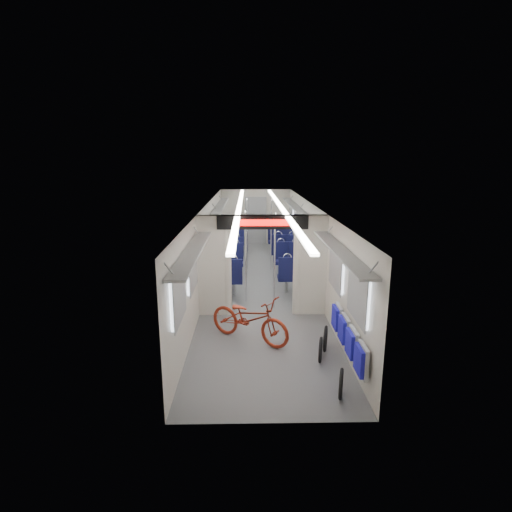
# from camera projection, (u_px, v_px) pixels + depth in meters

# --- Properties ---
(carriage) EXTENTS (12.00, 12.02, 2.31)m
(carriage) POSITION_uv_depth(u_px,v_px,m) (260.00, 236.00, 10.63)
(carriage) COLOR #515456
(carriage) RESTS_ON ground
(bicycle) EXTENTS (1.81, 1.50, 0.93)m
(bicycle) POSITION_uv_depth(u_px,v_px,m) (249.00, 318.00, 7.78)
(bicycle) COLOR maroon
(bicycle) RESTS_ON ground
(flip_bench) EXTENTS (0.12, 2.08, 0.49)m
(flip_bench) POSITION_uv_depth(u_px,v_px,m) (348.00, 336.00, 6.72)
(flip_bench) COLOR gray
(flip_bench) RESTS_ON carriage
(bike_hoop_a) EXTENTS (0.18, 0.47, 0.47)m
(bike_hoop_a) POSITION_uv_depth(u_px,v_px,m) (341.00, 385.00, 5.93)
(bike_hoop_a) COLOR black
(bike_hoop_a) RESTS_ON ground
(bike_hoop_b) EXTENTS (0.16, 0.46, 0.46)m
(bike_hoop_b) POSITION_uv_depth(u_px,v_px,m) (320.00, 351.00, 7.00)
(bike_hoop_b) COLOR black
(bike_hoop_b) RESTS_ON ground
(bike_hoop_c) EXTENTS (0.18, 0.49, 0.49)m
(bike_hoop_c) POSITION_uv_depth(u_px,v_px,m) (325.00, 340.00, 7.41)
(bike_hoop_c) COLOR black
(bike_hoop_c) RESTS_ON ground
(seat_bay_near_left) EXTENTS (0.93, 2.17, 1.13)m
(seat_bay_near_left) POSITION_uv_depth(u_px,v_px,m) (226.00, 266.00, 11.27)
(seat_bay_near_left) COLOR #0C0E36
(seat_bay_near_left) RESTS_ON ground
(seat_bay_near_right) EXTENTS (0.92, 2.14, 1.12)m
(seat_bay_near_right) POSITION_uv_depth(u_px,v_px,m) (292.00, 264.00, 11.50)
(seat_bay_near_right) COLOR #0C0E36
(seat_bay_near_right) RESTS_ON ground
(seat_bay_far_left) EXTENTS (0.92, 2.13, 1.12)m
(seat_bay_far_left) POSITION_uv_depth(u_px,v_px,m) (231.00, 244.00, 14.27)
(seat_bay_far_left) COLOR #0C0E36
(seat_bay_far_left) RESTS_ON ground
(seat_bay_far_right) EXTENTS (0.96, 2.30, 1.17)m
(seat_bay_far_right) POSITION_uv_depth(u_px,v_px,m) (283.00, 242.00, 14.52)
(seat_bay_far_right) COLOR #0C0E36
(seat_bay_far_right) RESTS_ON ground
(stanchion_near_left) EXTENTS (0.04, 0.04, 2.30)m
(stanchion_near_left) POSITION_uv_depth(u_px,v_px,m) (246.00, 257.00, 9.81)
(stanchion_near_left) COLOR silver
(stanchion_near_left) RESTS_ON ground
(stanchion_near_right) EXTENTS (0.04, 0.04, 2.30)m
(stanchion_near_right) POSITION_uv_depth(u_px,v_px,m) (275.00, 261.00, 9.40)
(stanchion_near_right) COLOR silver
(stanchion_near_right) RESTS_ON ground
(stanchion_far_left) EXTENTS (0.04, 0.04, 2.30)m
(stanchion_far_left) POSITION_uv_depth(u_px,v_px,m) (247.00, 234.00, 12.88)
(stanchion_far_left) COLOR silver
(stanchion_far_left) RESTS_ON ground
(stanchion_far_right) EXTENTS (0.04, 0.04, 2.30)m
(stanchion_far_right) POSITION_uv_depth(u_px,v_px,m) (271.00, 235.00, 12.71)
(stanchion_far_right) COLOR silver
(stanchion_far_right) RESTS_ON ground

